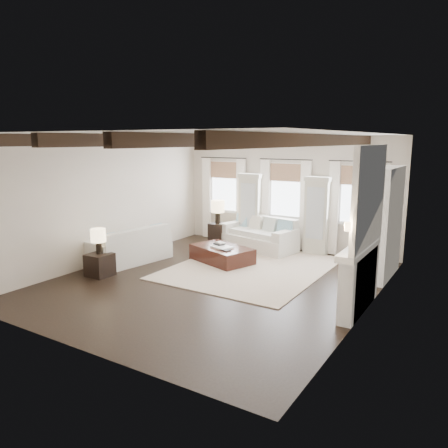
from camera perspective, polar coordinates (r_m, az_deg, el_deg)
The scene contains 16 objects.
ground at distance 9.74m, azimuth -1.11°, elevation -7.52°, with size 7.50×7.50×0.00m, color black.
room_shell at distance 9.73m, azimuth 5.44°, elevation 3.83°, with size 6.54×7.54×3.22m.
area_rug at distance 10.75m, azimuth 3.54°, elevation -5.71°, with size 3.43×4.20×0.02m, color #C6B099.
sofa_back at distance 12.50m, azimuth 4.68°, elevation -1.64°, with size 2.33×1.41×0.93m.
sofa_left at distance 11.36m, azimuth -12.09°, elevation -3.17°, with size 1.27×2.25×0.91m.
ottoman at distance 11.19m, azimuth -0.26°, elevation -3.99°, with size 1.55×0.97×0.41m, color black.
tray at distance 11.02m, azimuth -0.28°, elevation -3.03°, with size 0.50×0.38×0.04m, color white.
book_lower at distance 11.18m, azimuth -0.64°, elevation -2.62°, with size 0.26×0.20×0.04m, color #262628.
book_upper at distance 11.16m, azimuth -0.48°, elevation -2.45°, with size 0.22×0.17×0.03m, color beige.
book_loose at distance 10.75m, azimuth 0.20°, elevation -3.41°, with size 0.24×0.18×0.03m, color #262628.
side_table_front at distance 10.48m, azimuth -15.92°, elevation -5.14°, with size 0.52×0.52×0.52m, color black.
lamp_front at distance 10.32m, azimuth -16.11°, elevation -1.62°, with size 0.34×0.34×0.59m.
side_table_back at distance 12.96m, azimuth -0.81°, elevation -1.34°, with size 0.44×0.44×0.66m, color black.
lamp_back at distance 12.82m, azimuth -0.82°, elevation 2.13°, with size 0.40×0.40×0.68m.
candlestick_near at distance 8.37m, azimuth 15.41°, elevation -8.79°, with size 0.16×0.16×0.77m.
candlestick_far at distance 8.75m, azimuth 16.23°, elevation -7.82°, with size 0.16×0.16×0.81m.
Camera 1 is at (5.03, -7.76, 3.08)m, focal length 35.00 mm.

